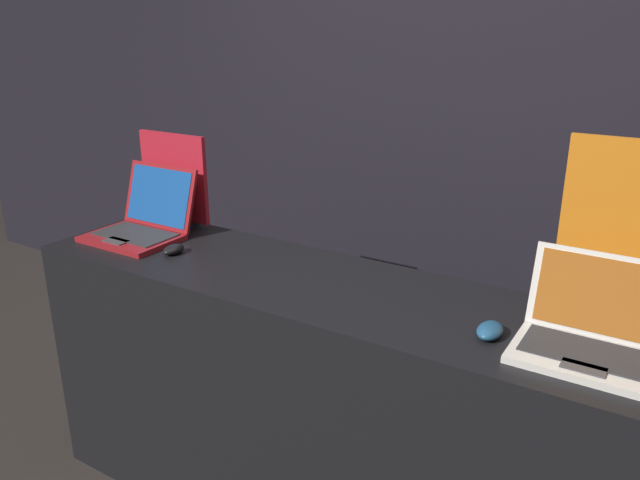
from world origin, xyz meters
TOP-DOWN VIEW (x-y plane):
  - wall_back at (0.00, 1.58)m, footprint 8.00×0.05m
  - display_counter at (0.00, 0.28)m, footprint 2.20×0.55m
  - laptop_front at (-0.85, 0.30)m, footprint 0.36×0.34m
  - mouse_front at (-0.61, 0.22)m, footprint 0.06×0.09m
  - promo_stand_front at (-0.85, 0.49)m, footprint 0.35×0.07m
  - laptop_back at (0.86, 0.25)m, footprint 0.38×0.29m
  - mouse_back at (0.60, 0.20)m, footprint 0.07×0.11m
  - promo_stand_back at (0.86, 0.50)m, footprint 0.33×0.07m

SIDE VIEW (x-z plane):
  - display_counter at x=0.00m, z-range 0.00..0.99m
  - mouse_front at x=-0.61m, z-range 0.99..1.02m
  - mouse_back at x=0.60m, z-range 0.99..1.03m
  - laptop_back at x=0.86m, z-range 0.92..1.17m
  - laptop_front at x=-0.85m, z-range 0.92..1.18m
  - promo_stand_front at x=-0.85m, z-range 0.98..1.37m
  - promo_stand_back at x=0.86m, z-range 0.98..1.51m
  - wall_back at x=0.00m, z-range 0.00..2.80m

